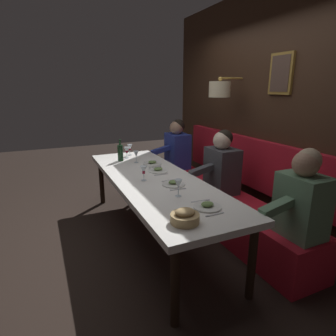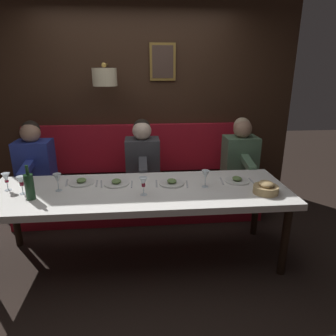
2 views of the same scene
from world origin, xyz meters
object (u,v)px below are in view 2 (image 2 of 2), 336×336
dining_table (139,195)px  diner_nearest (240,152)px  wine_glass_0 (143,183)px  diner_middle (34,158)px  bread_bowl (266,188)px  wine_glass_2 (205,175)px  diner_near (143,155)px  wine_glass_3 (21,182)px  wine_glass_1 (57,179)px  wine_bottle (30,186)px  wine_glass_4 (6,178)px

dining_table → diner_nearest: size_ratio=3.50×
wine_glass_0 → diner_middle: bearing=50.8°
wine_glass_0 → bread_bowl: 1.08m
dining_table → wine_glass_2: 0.65m
diner_near → wine_glass_0: diner_near is taller
wine_glass_0 → wine_glass_3: (0.12, 1.06, -0.00)m
wine_glass_0 → bread_bowl: wine_glass_0 is taller
wine_glass_1 → dining_table: bearing=-92.4°
wine_glass_0 → wine_glass_1: same height
wine_glass_1 → bread_bowl: wine_glass_1 is taller
bread_bowl → diner_near: bearing=45.0°
diner_middle → wine_bottle: (-1.02, -0.29, 0.04)m
diner_nearest → diner_near: size_ratio=1.00×
wine_glass_4 → wine_bottle: bearing=-128.4°
diner_nearest → wine_glass_0: (-1.02, 1.20, 0.04)m
dining_table → diner_near: diner_near is taller
dining_table → wine_glass_2: (0.00, -0.62, 0.18)m
wine_glass_0 → wine_glass_2: same height
diner_near → wine_glass_3: size_ratio=4.82×
diner_near → diner_middle: same height
dining_table → diner_near: size_ratio=3.50×
diner_nearest → wine_glass_4: size_ratio=4.82×
wine_glass_2 → dining_table: bearing=90.1°
dining_table → diner_nearest: (0.88, -1.25, 0.14)m
wine_glass_2 → wine_bottle: bearing=95.2°
wine_glass_3 → wine_bottle: 0.17m
wine_glass_2 → diner_near: bearing=33.1°
wine_glass_2 → wine_bottle: 1.53m
diner_nearest → wine_glass_0: bearing=130.3°
wine_glass_4 → wine_glass_2: bearing=-92.6°
diner_near → wine_glass_2: size_ratio=4.82×
bread_bowl → dining_table: bearing=80.2°
wine_glass_0 → wine_glass_1: (0.17, 0.77, 0.00)m
wine_glass_3 → wine_glass_4: same height
diner_nearest → diner_near: bearing=90.0°
diner_near → bread_bowl: 1.52m
diner_middle → wine_glass_4: bearing=-178.8°
bread_bowl → diner_nearest: bearing=-6.4°
diner_middle → wine_glass_4: size_ratio=4.82×
wine_glass_3 → diner_near: bearing=-49.9°
diner_nearest → diner_near: 1.20m
diner_middle → wine_glass_2: size_ratio=4.82×
wine_glass_1 → wine_glass_3: bearing=98.5°
wine_glass_0 → wine_glass_4: (0.22, 1.23, 0.00)m
diner_nearest → wine_glass_0: size_ratio=4.82×
wine_glass_4 → bread_bowl: 2.33m
wine_glass_1 → wine_glass_4: 0.47m
bread_bowl → wine_bottle: bearing=88.4°
wine_glass_1 → wine_bottle: bearing=132.1°
wine_glass_2 → bread_bowl: wine_glass_2 is taller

